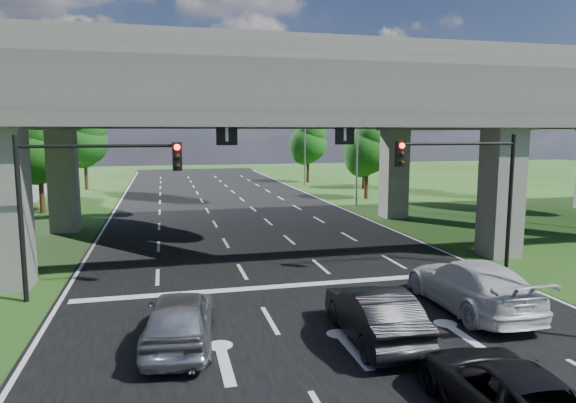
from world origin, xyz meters
name	(u,v)px	position (x,y,z in m)	size (l,w,h in m)	color
ground	(323,316)	(0.00, 0.00, 0.00)	(160.00, 160.00, 0.00)	#234014
road	(265,250)	(0.00, 10.00, 0.01)	(18.00, 120.00, 0.03)	black
overpass	(257,98)	(0.00, 12.00, 7.92)	(80.00, 15.00, 10.00)	#3C3936
signal_right	(469,177)	(7.82, 3.94, 4.19)	(5.76, 0.54, 6.00)	black
signal_left	(84,186)	(-7.82, 3.94, 4.19)	(5.76, 0.54, 6.00)	black
streetlight_far	(353,135)	(10.10, 24.00, 5.85)	(3.38, 0.25, 10.00)	gray
streetlight_beyond	(301,134)	(10.10, 40.00, 5.85)	(3.38, 0.25, 10.00)	gray
tree_left_near	(39,149)	(-13.95, 26.00, 4.82)	(4.50, 4.50, 7.80)	black
tree_left_mid	(24,154)	(-16.95, 34.00, 4.17)	(3.91, 3.90, 6.76)	black
tree_left_far	(85,141)	(-12.95, 42.00, 5.14)	(4.80, 4.80, 8.32)	black
tree_right_near	(367,150)	(13.05, 28.00, 4.50)	(4.20, 4.20, 7.28)	black
tree_right_mid	(365,150)	(16.05, 36.00, 4.17)	(3.91, 3.90, 6.76)	black
tree_right_far	(308,142)	(12.05, 44.00, 4.82)	(4.50, 4.50, 7.80)	black
car_silver	(180,318)	(-4.69, -1.32, 0.84)	(1.91, 4.74, 1.61)	#9C9EA3
car_dark	(374,314)	(0.85, -2.27, 0.83)	(1.68, 4.83, 1.59)	black
car_white	(471,285)	(5.14, -0.61, 0.89)	(2.41, 5.94, 1.72)	silver
car_trailing	(507,392)	(1.83, -6.99, 0.71)	(2.27, 4.91, 1.37)	black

